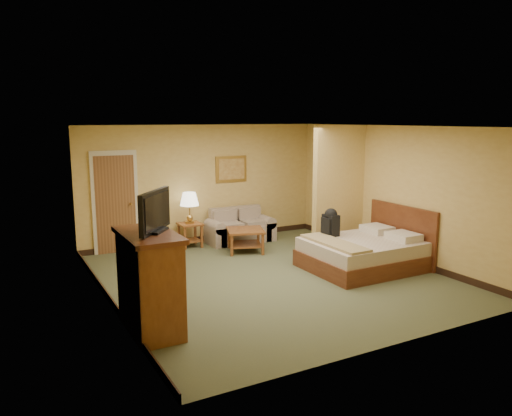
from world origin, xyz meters
TOP-DOWN VIEW (x-y plane):
  - floor at (0.00, 0.00)m, footprint 6.00×6.00m
  - ceiling at (0.00, 0.00)m, footprint 6.00×6.00m
  - back_wall at (0.00, 3.00)m, footprint 5.50×0.02m
  - left_wall at (-2.75, 0.00)m, footprint 0.02×6.00m
  - right_wall at (2.75, 0.00)m, footprint 0.02×6.00m
  - partition at (2.15, 0.93)m, footprint 1.20×0.15m
  - door at (-1.95, 2.96)m, footprint 0.94×0.16m
  - baseboard at (0.00, 2.99)m, footprint 5.50×0.02m
  - loveseat at (0.68, 2.57)m, footprint 1.50×0.70m
  - side_table at (-0.47, 2.65)m, footprint 0.47×0.47m
  - table_lamp at (-0.47, 2.65)m, footprint 0.40×0.40m
  - coffee_table at (0.40, 1.73)m, footprint 0.95×0.95m
  - wall_picture at (0.68, 2.97)m, footprint 0.76×0.04m
  - dresser at (-2.48, -1.17)m, footprint 0.65×1.23m
  - tv at (-2.38, -1.17)m, footprint 0.60×0.71m
  - bed at (1.82, -0.35)m, footprint 2.01×1.71m
  - backpack at (1.44, 0.22)m, footprint 0.24×0.32m

SIDE VIEW (x-z plane):
  - floor at x=0.00m, z-range 0.00..0.00m
  - baseboard at x=0.00m, z-range 0.00..0.12m
  - loveseat at x=0.68m, z-range -0.13..0.63m
  - bed at x=1.82m, z-range -0.25..0.85m
  - coffee_table at x=0.40m, z-range 0.10..0.58m
  - side_table at x=-0.47m, z-range 0.08..0.60m
  - dresser at x=-2.48m, z-range 0.01..1.32m
  - backpack at x=1.44m, z-range 0.55..1.08m
  - table_lamp at x=-0.47m, z-range 0.69..1.36m
  - door at x=-1.95m, z-range -0.02..2.08m
  - back_wall at x=0.00m, z-range 0.00..2.60m
  - left_wall at x=-2.75m, z-range 0.00..2.60m
  - right_wall at x=2.75m, z-range 0.00..2.60m
  - partition at x=2.15m, z-range 0.00..2.60m
  - tv at x=-2.38m, z-range 1.30..1.83m
  - wall_picture at x=0.68m, z-range 1.30..1.90m
  - ceiling at x=0.00m, z-range 2.60..2.60m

